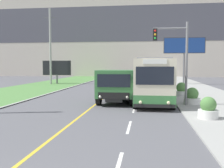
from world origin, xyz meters
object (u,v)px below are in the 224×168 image
at_px(billboard_small, 57,68).
at_px(utility_pole_far, 50,46).
at_px(dump_truck, 117,86).
at_px(planter_round_second, 192,97).
at_px(planter_round_near, 208,109).
at_px(city_bus, 152,79).
at_px(traffic_light_mast, 176,53).
at_px(billboard_large, 184,47).
at_px(planter_round_third, 181,90).

bearing_deg(billboard_small, utility_pole_far, -127.08).
bearing_deg(utility_pole_far, dump_truck, -56.41).
bearing_deg(planter_round_second, utility_pole_far, 133.30).
distance_m(dump_truck, planter_round_near, 7.31).
relative_size(city_bus, planter_round_near, 10.71).
bearing_deg(utility_pole_far, billboard_small, 52.92).
distance_m(utility_pole_far, traffic_light_mast, 23.82).
bearing_deg(traffic_light_mast, planter_round_second, 23.08).
height_order(billboard_large, planter_round_second, billboard_large).
bearing_deg(billboard_large, planter_round_second, -96.16).
height_order(billboard_large, planter_round_near, billboard_large).
distance_m(planter_round_near, planter_round_third, 9.60).
relative_size(traffic_light_mast, planter_round_second, 4.86).
bearing_deg(city_bus, billboard_large, 74.10).
relative_size(utility_pole_far, planter_round_third, 9.10).
bearing_deg(planter_round_third, planter_round_second, -89.06).
xyz_separation_m(utility_pole_far, planter_round_third, (16.48, -12.77, -4.78)).
height_order(utility_pole_far, planter_round_second, utility_pole_far).
height_order(billboard_small, planter_round_second, billboard_small).
relative_size(billboard_large, planter_round_third, 5.59).
bearing_deg(utility_pole_far, billboard_large, 4.90).
height_order(utility_pole_far, planter_round_third, utility_pole_far).
bearing_deg(billboard_large, planter_round_third, -98.51).
distance_m(dump_truck, utility_pole_far, 21.05).
bearing_deg(planter_round_second, city_bus, 133.70).
distance_m(city_bus, dump_truck, 3.48).
height_order(city_bus, billboard_small, billboard_small).
bearing_deg(city_bus, dump_truck, -137.05).
height_order(utility_pole_far, billboard_small, utility_pole_far).
bearing_deg(planter_round_third, city_bus, -140.79).
height_order(city_bus, billboard_large, billboard_large).
height_order(city_bus, dump_truck, city_bus).
bearing_deg(city_bus, billboard_small, 130.45).
height_order(utility_pole_far, billboard_large, utility_pole_far).
bearing_deg(planter_round_second, planter_round_near, -90.33).
bearing_deg(planter_round_third, planter_round_near, -89.69).
height_order(dump_truck, planter_round_third, dump_truck).
distance_m(billboard_small, planter_round_second, 24.40).
height_order(traffic_light_mast, planter_round_near, traffic_light_mast).
bearing_deg(utility_pole_far, planter_round_near, -53.54).
xyz_separation_m(billboard_large, planter_round_second, (-2.07, -19.17, -4.57)).
height_order(city_bus, planter_round_third, city_bus).
relative_size(billboard_small, planter_round_third, 3.59).
bearing_deg(planter_round_third, billboard_small, 139.46).
bearing_deg(planter_round_third, traffic_light_mast, -101.49).
distance_m(billboard_large, billboard_small, 18.27).
bearing_deg(city_bus, planter_round_third, 39.21).
bearing_deg(city_bus, planter_round_near, -71.06).
xyz_separation_m(city_bus, traffic_light_mast, (1.46, -3.23, 1.92)).
bearing_deg(planter_round_third, dump_truck, -138.87).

